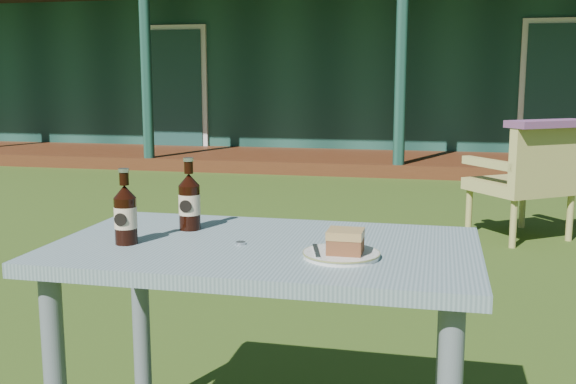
% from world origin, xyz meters
% --- Properties ---
extents(ground, '(80.00, 80.00, 0.00)m').
position_xyz_m(ground, '(0.00, 0.00, 0.00)').
color(ground, '#334916').
extents(pavilion, '(15.80, 8.30, 3.45)m').
position_xyz_m(pavilion, '(-0.00, 9.39, 1.61)').
color(pavilion, '#173D32').
rests_on(pavilion, ground).
extents(cafe_table, '(1.20, 0.70, 0.72)m').
position_xyz_m(cafe_table, '(0.00, -1.60, 0.62)').
color(cafe_table, slate).
rests_on(cafe_table, ground).
extents(plate, '(0.20, 0.20, 0.01)m').
position_xyz_m(plate, '(0.23, -1.70, 0.73)').
color(plate, silver).
rests_on(plate, cafe_table).
extents(cake_slice, '(0.09, 0.09, 0.06)m').
position_xyz_m(cake_slice, '(0.25, -1.71, 0.77)').
color(cake_slice, brown).
rests_on(cake_slice, plate).
extents(fork, '(0.05, 0.14, 0.00)m').
position_xyz_m(fork, '(0.17, -1.71, 0.74)').
color(fork, silver).
rests_on(fork, plate).
extents(cola_bottle_near, '(0.07, 0.07, 0.22)m').
position_xyz_m(cola_bottle_near, '(-0.27, -1.47, 0.81)').
color(cola_bottle_near, black).
rests_on(cola_bottle_near, cafe_table).
extents(cola_bottle_far, '(0.06, 0.07, 0.22)m').
position_xyz_m(cola_bottle_far, '(-0.38, -1.69, 0.81)').
color(cola_bottle_far, black).
rests_on(cola_bottle_far, cafe_table).
extents(bottle_cap, '(0.03, 0.03, 0.01)m').
position_xyz_m(bottle_cap, '(-0.06, -1.63, 0.72)').
color(bottle_cap, silver).
rests_on(bottle_cap, cafe_table).
extents(armchair_left, '(0.85, 0.85, 0.85)m').
position_xyz_m(armchair_left, '(1.13, 1.77, 0.48)').
color(armchair_left, '#A49B52').
rests_on(armchair_left, ground).
extents(floral_throw, '(0.64, 0.55, 0.05)m').
position_xyz_m(floral_throw, '(1.23, 1.63, 0.87)').
color(floral_throw, '#693B63').
rests_on(floral_throw, armchair_left).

